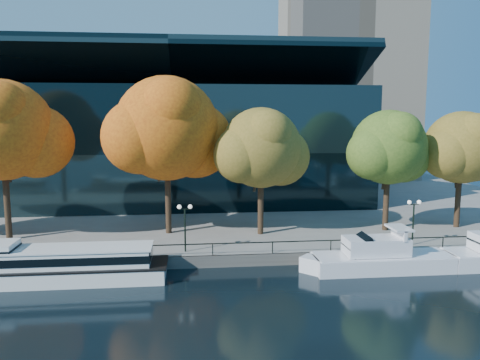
{
  "coord_description": "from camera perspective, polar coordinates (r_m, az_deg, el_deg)",
  "views": [
    {
      "loc": [
        -1.69,
        -34.14,
        12.34
      ],
      "look_at": [
        2.77,
        8.0,
        6.56
      ],
      "focal_mm": 35.0,
      "sensor_mm": 36.0,
      "label": 1
    }
  ],
  "objects": [
    {
      "name": "ground",
      "position": [
        36.34,
        -3.09,
        -12.1
      ],
      "size": [
        160.0,
        160.0,
        0.0
      ],
      "primitive_type": "plane",
      "color": "black",
      "rests_on": "ground"
    },
    {
      "name": "lamp_1",
      "position": [
        39.53,
        -6.74,
        -4.5
      ],
      "size": [
        1.26,
        0.36,
        4.03
      ],
      "color": "black",
      "rests_on": "promenade"
    },
    {
      "name": "tree_3",
      "position": [
        44.53,
        2.78,
        3.72
      ],
      "size": [
        9.57,
        7.84,
        12.2
      ],
      "color": "black",
      "rests_on": "promenade"
    },
    {
      "name": "railing",
      "position": [
        38.84,
        -3.36,
        -7.78
      ],
      "size": [
        88.2,
        0.08,
        0.99
      ],
      "color": "black",
      "rests_on": "promenade"
    },
    {
      "name": "lamp_2",
      "position": [
        44.09,
        20.42,
        -3.66
      ],
      "size": [
        1.26,
        0.36,
        4.03
      ],
      "color": "black",
      "rests_on": "promenade"
    },
    {
      "name": "tour_boat",
      "position": [
        38.1,
        -21.08,
        -9.56
      ],
      "size": [
        16.53,
        3.69,
        3.14
      ],
      "color": "white",
      "rests_on": "ground"
    },
    {
      "name": "tree_5",
      "position": [
        52.46,
        25.52,
        3.42
      ],
      "size": [
        9.15,
        7.5,
        11.88
      ],
      "color": "black",
      "rests_on": "promenade"
    },
    {
      "name": "tree_1",
      "position": [
        47.36,
        -26.81,
        5.23
      ],
      "size": [
        11.42,
        9.36,
        14.69
      ],
      "color": "black",
      "rests_on": "promenade"
    },
    {
      "name": "office_tower",
      "position": [
        96.2,
        12.87,
        20.0
      ],
      "size": [
        22.5,
        22.5,
        65.9
      ],
      "color": "gray",
      "rests_on": "ground"
    },
    {
      "name": "cruiser_near",
      "position": [
        39.59,
        16.27,
        -9.04
      ],
      "size": [
        12.3,
        3.17,
        3.56
      ],
      "color": "silver",
      "rests_on": "ground"
    },
    {
      "name": "convention_building",
      "position": [
        66.07,
        -8.06,
        4.36
      ],
      "size": [
        50.0,
        24.57,
        21.43
      ],
      "color": "black",
      "rests_on": "ground"
    },
    {
      "name": "tree_4",
      "position": [
        48.35,
        17.82,
        3.63
      ],
      "size": [
        9.18,
        7.52,
        12.0
      ],
      "color": "black",
      "rests_on": "promenade"
    },
    {
      "name": "promenade",
      "position": [
        71.52,
        -4.61,
        -1.79
      ],
      "size": [
        90.0,
        67.08,
        1.0
      ],
      "color": "slate",
      "rests_on": "ground"
    },
    {
      "name": "tree_2",
      "position": [
        45.25,
        -8.67,
        5.97
      ],
      "size": [
        12.46,
        10.22,
        15.19
      ],
      "color": "black",
      "rests_on": "promenade"
    }
  ]
}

